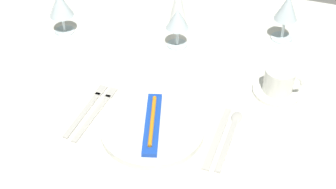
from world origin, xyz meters
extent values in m
cube|color=silver|center=(0.00, 0.00, 0.72)|extent=(1.80, 1.10, 0.04)
cube|color=silver|center=(0.00, 0.55, 0.61)|extent=(1.80, 0.01, 0.18)
cylinder|color=brown|center=(-0.80, 0.45, 0.35)|extent=(0.07, 0.07, 0.70)
cylinder|color=white|center=(-0.01, -0.24, 0.75)|extent=(0.26, 0.26, 0.02)
cube|color=blue|center=(-0.01, -0.24, 0.76)|extent=(0.09, 0.21, 0.01)
cylinder|color=orange|center=(-0.01, -0.24, 0.78)|extent=(0.06, 0.17, 0.01)
cube|color=beige|center=(-0.17, -0.25, 0.74)|extent=(0.02, 0.19, 0.00)
cube|color=beige|center=(-0.16, -0.14, 0.74)|extent=(0.02, 0.04, 0.00)
cube|color=beige|center=(-0.20, -0.24, 0.74)|extent=(0.02, 0.18, 0.00)
cube|color=beige|center=(-0.20, -0.14, 0.74)|extent=(0.02, 0.04, 0.00)
cube|color=beige|center=(0.15, -0.23, 0.74)|extent=(0.02, 0.18, 0.00)
cube|color=beige|center=(0.15, -0.13, 0.74)|extent=(0.02, 0.06, 0.00)
cube|color=beige|center=(0.18, -0.23, 0.74)|extent=(0.02, 0.18, 0.00)
ellipsoid|color=beige|center=(0.18, -0.13, 0.74)|extent=(0.03, 0.04, 0.01)
cylinder|color=white|center=(0.26, 0.01, 0.74)|extent=(0.13, 0.13, 0.01)
cylinder|color=white|center=(0.26, 0.01, 0.78)|extent=(0.08, 0.08, 0.07)
torus|color=white|center=(0.30, 0.01, 0.79)|extent=(0.05, 0.01, 0.05)
cylinder|color=silver|center=(-0.43, 0.09, 0.74)|extent=(0.06, 0.06, 0.01)
cylinder|color=silver|center=(-0.43, 0.09, 0.77)|extent=(0.01, 0.01, 0.06)
cone|color=silver|center=(-0.43, 0.09, 0.84)|extent=(0.08, 0.08, 0.08)
cylinder|color=silver|center=(0.24, 0.28, 0.74)|extent=(0.07, 0.07, 0.01)
cylinder|color=silver|center=(0.24, 0.28, 0.78)|extent=(0.01, 0.01, 0.07)
cone|color=silver|center=(0.24, 0.28, 0.85)|extent=(0.07, 0.07, 0.08)
cylinder|color=silver|center=(-0.06, 0.13, 0.74)|extent=(0.06, 0.06, 0.01)
cylinder|color=silver|center=(-0.06, 0.13, 0.78)|extent=(0.01, 0.01, 0.06)
cone|color=silver|center=(-0.06, 0.13, 0.84)|extent=(0.07, 0.07, 0.06)
cone|color=white|center=(-0.10, 0.25, 0.82)|extent=(0.06, 0.06, 0.15)
camera|label=1|loc=(0.29, -0.99, 1.56)|focal=49.15mm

